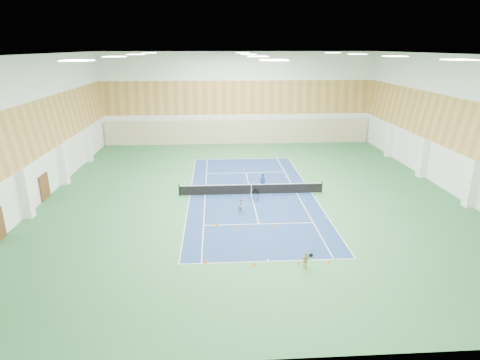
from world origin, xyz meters
name	(u,v)px	position (x,y,z in m)	size (l,w,h in m)	color
ground	(251,194)	(0.00, 0.00, 0.00)	(40.00, 40.00, 0.00)	#2D693C
room_shell	(252,128)	(0.00, 0.00, 6.00)	(36.00, 40.00, 12.00)	white
wood_cladding	(252,104)	(0.00, 0.00, 8.00)	(36.00, 40.00, 8.00)	#C18F48
ceiling_light_grid	(253,55)	(0.00, 0.00, 11.92)	(21.40, 25.40, 0.06)	white
court_surface	(251,194)	(0.00, 0.00, 0.01)	(10.97, 23.77, 0.01)	navy
tennis_balls_scatter	(251,194)	(0.00, 0.00, 0.05)	(10.57, 22.77, 0.07)	#C5DD25
tennis_net	(251,188)	(0.00, 0.00, 0.55)	(12.80, 0.10, 1.10)	black
back_curtain	(238,132)	(0.00, 19.75, 1.60)	(35.40, 0.16, 3.20)	#C6B793
door_left_b	(45,187)	(-17.92, 0.00, 1.10)	(0.08, 1.80, 2.20)	#593319
coach	(262,182)	(1.09, 0.81, 0.86)	(0.62, 0.41, 1.71)	navy
child_court	(241,206)	(-1.17, -4.18, 0.60)	(0.59, 0.46, 1.21)	gray
child_apron	(305,260)	(2.09, -12.79, 0.53)	(0.62, 0.26, 1.06)	tan
ball_cart	(256,195)	(0.25, -1.42, 0.48)	(0.55, 0.55, 0.95)	black
cone_svc_a	(216,225)	(-3.16, -6.54, 0.12)	(0.22, 0.22, 0.24)	#ED5F0C
cone_svc_b	(237,226)	(-1.69, -6.88, 0.12)	(0.22, 0.22, 0.25)	orange
cone_svc_c	(274,226)	(1.06, -6.99, 0.11)	(0.21, 0.21, 0.23)	orange
cone_svc_d	(309,218)	(3.94, -5.80, 0.13)	(0.23, 0.23, 0.25)	#FF450D
cone_base_a	(206,261)	(-3.85, -11.81, 0.13)	(0.23, 0.23, 0.25)	#FF620D
cone_base_b	(254,264)	(-0.91, -12.32, 0.10)	(0.19, 0.19, 0.21)	orange
cone_base_c	(299,262)	(1.83, -12.27, 0.10)	(0.18, 0.18, 0.20)	#F5420C
cone_base_d	(328,261)	(3.64, -12.32, 0.12)	(0.21, 0.21, 0.23)	orange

